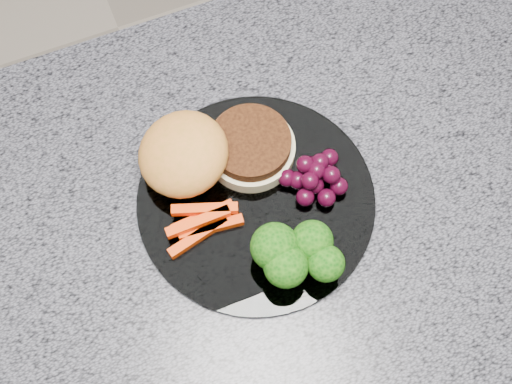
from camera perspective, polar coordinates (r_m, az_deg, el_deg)
island_cabinet at (r=1.22m, az=-0.36°, el=-10.71°), size 1.20×0.60×0.86m
countertop at (r=0.79m, az=-0.55°, el=-3.51°), size 1.20×0.60×0.04m
plate at (r=0.78m, az=0.00°, el=-0.67°), size 0.26×0.26×0.01m
burger at (r=0.77m, az=-3.88°, el=3.12°), size 0.18×0.11×0.05m
carrot_sticks at (r=0.76m, az=-4.27°, el=-2.44°), size 0.09×0.05×0.02m
broccoli at (r=0.72m, az=3.09°, el=-4.94°), size 0.09×0.08×0.06m
grape_bunch at (r=0.77m, az=4.81°, el=1.23°), size 0.07×0.06×0.03m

